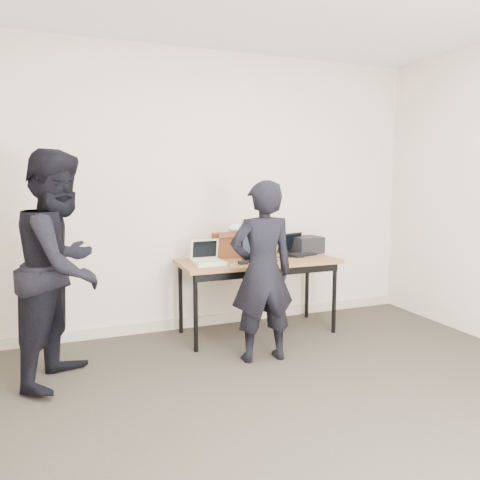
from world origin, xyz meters
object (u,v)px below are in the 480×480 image
person_typist (262,272)px  equipment_box (307,245)px  desk (258,266)px  laptop_beige (208,259)px  leather_satchel (232,244)px  laptop_right (296,250)px  laptop_center (258,254)px  person_observer (62,267)px

person_typist → equipment_box: bearing=-133.3°
desk → laptop_beige: (-0.51, -0.04, 0.10)m
leather_satchel → desk: bearing=-58.8°
leather_satchel → laptop_beige: bearing=-147.9°
laptop_beige → laptop_right: same height
laptop_center → leather_satchel: leather_satchel is taller
laptop_right → person_typist: 1.01m
laptop_beige → person_typist: person_typist is taller
equipment_box → person_observer: person_observer is taller
leather_satchel → person_typist: bearing=-100.6°
desk → person_typist: bearing=-110.5°
desk → person_typist: size_ratio=1.02×
laptop_beige → laptop_right: 0.99m
desk → laptop_center: 0.11m
laptop_right → leather_satchel: size_ratio=0.95×
laptop_beige → person_observer: bearing=-164.7°
laptop_beige → equipment_box: (1.14, 0.23, 0.04)m
laptop_right → leather_satchel: leather_satchel is taller
person_typist → laptop_beige: bearing=-60.3°
leather_satchel → person_typist: size_ratio=0.26×
equipment_box → person_observer: bearing=-165.8°
laptop_beige → person_observer: size_ratio=0.16×
desk → person_observer: (-1.74, -0.41, 0.19)m
equipment_box → person_typist: 1.18m
laptop_right → person_typist: bearing=-151.4°
laptop_beige → person_typist: bearing=-65.1°
desk → laptop_center: (0.01, 0.02, 0.11)m
desk → leather_satchel: 0.34m
laptop_center → person_typist: 0.67m
laptop_right → leather_satchel: 0.66m
desk → person_observer: 1.80m
laptop_right → desk: bearing=176.8°
laptop_beige → leather_satchel: bearing=37.9°
person_typist → person_observer: size_ratio=0.87×
leather_satchel → equipment_box: 0.81m
equipment_box → person_typist: size_ratio=0.20×
leather_satchel → person_typist: (-0.05, -0.84, -0.11)m
desk → leather_satchel: (-0.18, 0.23, 0.19)m
desk → laptop_center: laptop_center is taller
desk → person_observer: bearing=-166.6°
leather_satchel → person_typist: 0.85m
laptop_beige → leather_satchel: (0.33, 0.27, 0.08)m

